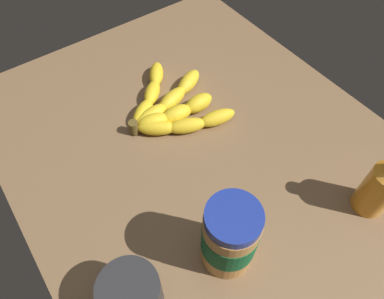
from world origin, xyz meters
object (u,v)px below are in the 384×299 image
Objects in this scene: peanut_butter_jar at (230,237)px; coffee_mug at (132,297)px; banana_bunch at (171,107)px; honey_bottle at (381,187)px.

peanut_butter_jar reaches higher than coffee_mug.
banana_bunch is 33.58cm from peanut_butter_jar.
coffee_mug is at bearing -102.85° from honey_bottle.
banana_bunch is 42.74cm from honey_bottle.
honey_bottle reaches higher than coffee_mug.
coffee_mug is (-1.92, -16.08, -2.94)cm from peanut_butter_jar.
coffee_mug is at bearing -96.82° from peanut_butter_jar.
banana_bunch is at bearing 138.34° from coffee_mug.
honey_bottle reaches higher than banana_bunch.
peanut_butter_jar is at bearing -18.00° from banana_bunch.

